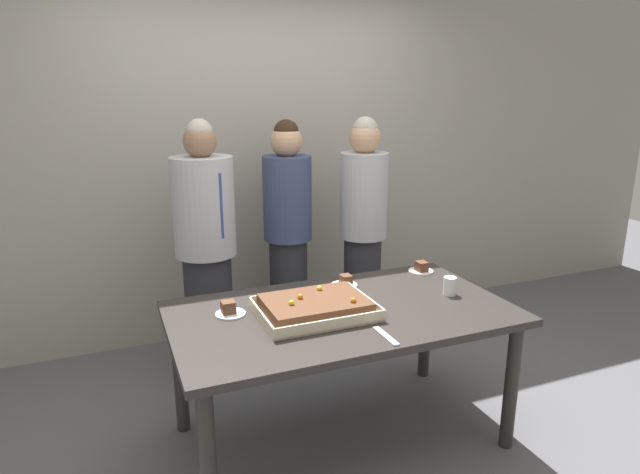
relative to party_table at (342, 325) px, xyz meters
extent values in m
plane|color=#5B5B60|center=(0.00, 0.00, -0.65)|extent=(12.00, 12.00, 0.00)
cube|color=#9E998E|center=(0.00, 1.60, 0.85)|extent=(8.00, 0.12, 3.00)
cube|color=#2D2826|center=(0.00, 0.00, 0.06)|extent=(1.71, 0.95, 0.04)
cylinder|color=#2D2826|center=(-0.77, -0.40, -0.31)|extent=(0.07, 0.07, 0.70)
cylinder|color=#2D2826|center=(0.77, -0.40, -0.31)|extent=(0.07, 0.07, 0.70)
cylinder|color=#2D2826|center=(-0.77, 0.40, -0.31)|extent=(0.07, 0.07, 0.70)
cylinder|color=#2D2826|center=(0.77, 0.40, -0.31)|extent=(0.07, 0.07, 0.70)
cube|color=beige|center=(-0.15, 0.00, 0.09)|extent=(0.56, 0.42, 0.01)
cube|color=beige|center=(-0.15, -0.21, 0.12)|extent=(0.56, 0.01, 0.05)
cube|color=beige|center=(-0.15, 0.20, 0.12)|extent=(0.56, 0.01, 0.05)
cube|color=beige|center=(-0.43, 0.00, 0.12)|extent=(0.01, 0.42, 0.05)
cube|color=beige|center=(0.13, 0.00, 0.12)|extent=(0.01, 0.42, 0.05)
cube|color=brown|center=(-0.15, 0.00, 0.13)|extent=(0.49, 0.35, 0.07)
sphere|color=orange|center=(-0.21, 0.03, 0.18)|extent=(0.03, 0.03, 0.03)
sphere|color=yellow|center=(-0.28, -0.03, 0.18)|extent=(0.03, 0.03, 0.03)
sphere|color=orange|center=(0.01, -0.11, 0.18)|extent=(0.03, 0.03, 0.03)
sphere|color=yellow|center=(-0.08, 0.10, 0.18)|extent=(0.03, 0.03, 0.03)
cylinder|color=white|center=(-0.54, 0.15, 0.09)|extent=(0.15, 0.15, 0.01)
cube|color=brown|center=(-0.54, 0.16, 0.12)|extent=(0.07, 0.07, 0.06)
cylinder|color=white|center=(0.69, 0.35, 0.09)|extent=(0.15, 0.15, 0.01)
cube|color=brown|center=(0.69, 0.34, 0.12)|extent=(0.06, 0.07, 0.06)
cylinder|color=white|center=(0.15, 0.31, 0.09)|extent=(0.15, 0.15, 0.01)
cube|color=brown|center=(0.16, 0.30, 0.12)|extent=(0.06, 0.07, 0.06)
cylinder|color=white|center=(0.63, -0.03, 0.13)|extent=(0.07, 0.07, 0.10)
cube|color=silver|center=(0.05, -0.35, 0.09)|extent=(0.03, 0.20, 0.01)
cylinder|color=#28282D|center=(0.10, 1.13, -0.25)|extent=(0.27, 0.27, 0.81)
cylinder|color=#384266|center=(0.10, 1.13, 0.44)|extent=(0.33, 0.33, 0.57)
sphere|color=tan|center=(0.10, 1.13, 0.83)|extent=(0.22, 0.22, 0.22)
sphere|color=black|center=(0.10, 1.13, 0.89)|extent=(0.17, 0.17, 0.17)
cylinder|color=#28282D|center=(-0.50, 0.97, -0.25)|extent=(0.30, 0.30, 0.82)
cylinder|color=#B2B2B7|center=(-0.50, 0.97, 0.47)|extent=(0.38, 0.38, 0.61)
cube|color=navy|center=(-0.44, 0.80, 0.50)|extent=(0.04, 0.02, 0.39)
sphere|color=#8C664C|center=(-0.50, 0.97, 0.86)|extent=(0.20, 0.20, 0.20)
sphere|color=#B2A899|center=(-0.50, 0.97, 0.92)|extent=(0.16, 0.16, 0.16)
cylinder|color=#28282D|center=(0.60, 0.97, -0.25)|extent=(0.26, 0.26, 0.81)
cylinder|color=#B2B2B7|center=(0.60, 0.97, 0.45)|extent=(0.33, 0.33, 0.59)
sphere|color=tan|center=(0.60, 0.97, 0.85)|extent=(0.22, 0.22, 0.22)
sphere|color=#B2A899|center=(0.60, 0.97, 0.90)|extent=(0.17, 0.17, 0.17)
camera|label=1|loc=(-1.06, -2.29, 1.16)|focal=30.19mm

